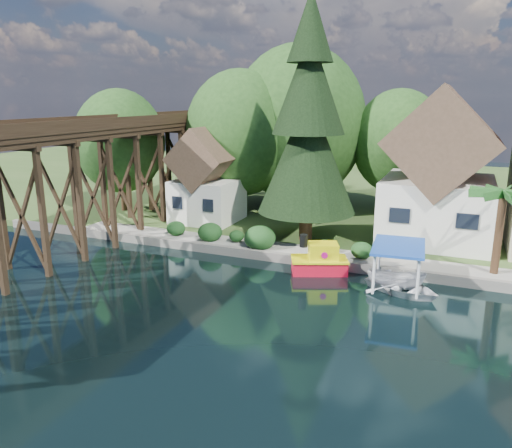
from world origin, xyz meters
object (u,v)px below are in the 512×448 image
object	(u,v)px
trestle_bridge	(79,176)
house_left	(439,177)
boat_white_a	(403,286)
boat_canopy	(397,270)
conifer	(308,125)
shed	(207,182)
palm_tree	(503,196)
tugboat	(320,261)

from	to	relation	value
trestle_bridge	house_left	distance (m)	25.42
trestle_bridge	house_left	xyz separation A→B (m)	(23.00, 10.83, -0.21)
house_left	boat_white_a	world-z (taller)	house_left
boat_canopy	boat_white_a	bearing A→B (deg)	-50.03
trestle_bridge	conifer	xyz separation A→B (m)	(14.31, 7.03, 3.41)
house_left	shed	xyz separation A→B (m)	(-18.00, -1.50, -1.31)
house_left	boat_white_a	bearing A→B (deg)	-95.22
palm_tree	tugboat	size ratio (longest dim) A/B	1.37
house_left	palm_tree	bearing A→B (deg)	-59.60
trestle_bridge	conifer	bearing A→B (deg)	26.16
tugboat	shed	bearing A→B (deg)	148.00
shed	house_left	bearing A→B (deg)	4.77
trestle_bridge	house_left	world-z (taller)	house_left
house_left	shed	world-z (taller)	house_left
trestle_bridge	boat_white_a	size ratio (longest dim) A/B	10.44
tugboat	conifer	bearing A→B (deg)	116.48
trestle_bridge	shed	distance (m)	10.69
trestle_bridge	boat_white_a	distance (m)	22.59
trestle_bridge	tugboat	world-z (taller)	trestle_bridge
trestle_bridge	palm_tree	world-z (taller)	trestle_bridge
house_left	conifer	distance (m)	10.16
house_left	conifer	bearing A→B (deg)	-156.38
trestle_bridge	boat_white_a	xyz separation A→B (m)	(22.05, 0.42, -4.91)
trestle_bridge	boat_canopy	xyz separation A→B (m)	(21.63, 0.91, -4.23)
palm_tree	shed	bearing A→B (deg)	167.10
house_left	tugboat	bearing A→B (deg)	-124.62
trestle_bridge	shed	size ratio (longest dim) A/B	5.63
conifer	house_left	bearing A→B (deg)	23.62
boat_white_a	boat_canopy	bearing A→B (deg)	62.08
trestle_bridge	boat_white_a	bearing A→B (deg)	1.09
trestle_bridge	tugboat	xyz separation A→B (m)	(16.85, 1.92, -4.60)
palm_tree	trestle_bridge	bearing A→B (deg)	-170.82
house_left	tugboat	world-z (taller)	house_left
boat_white_a	boat_canopy	world-z (taller)	boat_canopy
conifer	tugboat	bearing A→B (deg)	-63.52
house_left	conifer	world-z (taller)	conifer
shed	palm_tree	size ratio (longest dim) A/B	1.46
house_left	palm_tree	distance (m)	7.53
conifer	boat_canopy	world-z (taller)	conifer
house_left	tugboat	size ratio (longest dim) A/B	2.81
shed	boat_canopy	distance (m)	18.84
house_left	boat_white_a	size ratio (longest dim) A/B	2.60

